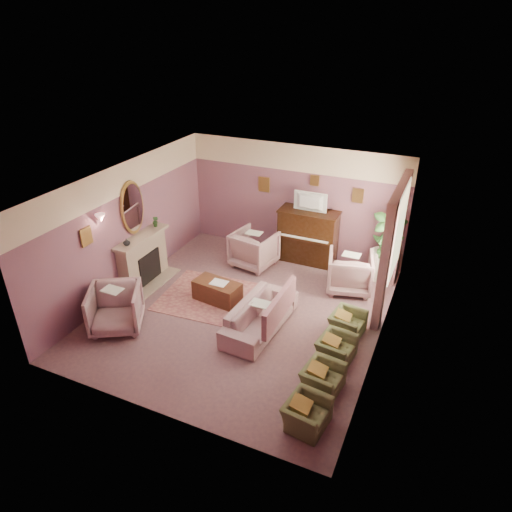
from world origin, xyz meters
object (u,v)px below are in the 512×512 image
at_px(floral_armchair_left, 254,247).
at_px(floral_armchair_front, 115,307).
at_px(coffee_table, 217,291).
at_px(olive_chair_a, 307,410).
at_px(sofa, 260,311).
at_px(piano, 308,237).
at_px(side_table, 381,265).
at_px(olive_chair_d, 348,320).
at_px(olive_chair_c, 336,345).
at_px(television, 309,201).
at_px(floral_armchair_right, 350,270).
at_px(olive_chair_b, 323,375).

relative_size(floral_armchair_left, floral_armchair_front, 1.00).
bearing_deg(coffee_table, olive_chair_a, -40.78).
xyz_separation_m(sofa, floral_armchair_left, (-1.16, 2.27, 0.09)).
height_order(floral_armchair_left, olive_chair_a, floral_armchair_left).
bearing_deg(piano, side_table, -3.69).
xyz_separation_m(coffee_table, side_table, (3.02, 2.40, 0.12)).
bearing_deg(olive_chair_d, floral_armchair_front, -157.97).
distance_m(floral_armchair_front, olive_chair_c, 4.24).
relative_size(sofa, olive_chair_d, 2.92).
relative_size(television, sofa, 0.40).
xyz_separation_m(piano, sofa, (0.05, -3.04, -0.25)).
bearing_deg(sofa, television, 91.01).
bearing_deg(sofa, coffee_table, 157.27).
distance_m(piano, floral_armchair_front, 4.87).
relative_size(piano, floral_armchair_right, 1.43).
bearing_deg(olive_chair_d, olive_chair_c, -90.00).
bearing_deg(olive_chair_c, sofa, 169.98).
bearing_deg(olive_chair_d, floral_armchair_left, 147.82).
bearing_deg(floral_armchair_front, olive_chair_d, 22.03).
distance_m(sofa, floral_armchair_left, 2.55).
xyz_separation_m(sofa, olive_chair_d, (1.60, 0.54, -0.11)).
bearing_deg(floral_armchair_front, olive_chair_a, -10.65).
bearing_deg(coffee_table, sofa, -22.73).
xyz_separation_m(olive_chair_b, olive_chair_d, (0.00, 1.64, 0.00)).
relative_size(olive_chair_b, olive_chair_d, 1.00).
bearing_deg(coffee_table, piano, 65.06).
xyz_separation_m(television, floral_armchair_right, (1.29, -0.88, -1.11)).
distance_m(television, floral_armchair_right, 1.91).
height_order(coffee_table, olive_chair_d, olive_chair_d).
xyz_separation_m(floral_armchair_right, olive_chair_d, (0.36, -1.57, -0.20)).
xyz_separation_m(floral_armchair_left, olive_chair_d, (2.75, -1.73, -0.20)).
relative_size(sofa, olive_chair_c, 2.92).
bearing_deg(olive_chair_b, floral_armchair_right, 96.47).
xyz_separation_m(coffee_table, olive_chair_c, (2.82, -0.80, 0.07)).
relative_size(floral_armchair_left, olive_chair_a, 1.45).
height_order(olive_chair_a, olive_chair_b, same).
bearing_deg(floral_armchair_right, sofa, -120.31).
height_order(piano, olive_chair_c, piano).
height_order(olive_chair_d, side_table, side_table).
distance_m(television, olive_chair_d, 3.23).
bearing_deg(television, olive_chair_c, -63.21).
height_order(floral_armchair_right, olive_chair_d, floral_armchair_right).
bearing_deg(olive_chair_a, television, 108.59).
bearing_deg(piano, sofa, -89.01).
bearing_deg(olive_chair_a, olive_chair_c, 90.00).
height_order(floral_armchair_right, olive_chair_b, floral_armchair_right).
bearing_deg(olive_chair_b, olive_chair_c, 90.00).
xyz_separation_m(olive_chair_a, olive_chair_d, (0.00, 2.46, 0.00)).
distance_m(olive_chair_b, side_table, 4.02).
bearing_deg(olive_chair_a, coffee_table, 139.22).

